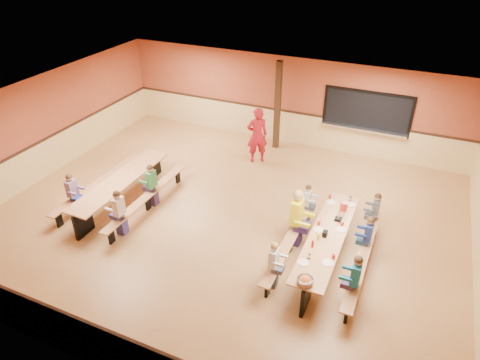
% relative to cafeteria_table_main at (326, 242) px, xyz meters
% --- Properties ---
extents(ground, '(12.00, 12.00, 0.00)m').
position_rel_cafeteria_table_main_xyz_m(ground, '(-2.81, 0.64, -0.53)').
color(ground, '#A26D3D').
rests_on(ground, ground).
extents(room_envelope, '(12.04, 10.04, 3.02)m').
position_rel_cafeteria_table_main_xyz_m(room_envelope, '(-2.81, 0.64, 0.16)').
color(room_envelope, '#9A462D').
rests_on(room_envelope, ground).
extents(kitchen_pass_through, '(2.78, 0.28, 1.38)m').
position_rel_cafeteria_table_main_xyz_m(kitchen_pass_through, '(-0.21, 5.60, 0.96)').
color(kitchen_pass_through, black).
rests_on(kitchen_pass_through, ground).
extents(structural_post, '(0.18, 0.18, 3.00)m').
position_rel_cafeteria_table_main_xyz_m(structural_post, '(-3.01, 5.04, 0.97)').
color(structural_post, black).
rests_on(structural_post, ground).
extents(cafeteria_table_main, '(1.91, 3.70, 0.74)m').
position_rel_cafeteria_table_main_xyz_m(cafeteria_table_main, '(0.00, 0.00, 0.00)').
color(cafeteria_table_main, '#B47447').
rests_on(cafeteria_table_main, ground).
extents(cafeteria_table_second, '(1.91, 3.70, 0.74)m').
position_rel_cafeteria_table_main_xyz_m(cafeteria_table_second, '(-5.72, 0.07, 0.00)').
color(cafeteria_table_second, '#B47447').
rests_on(cafeteria_table_second, ground).
extents(seated_child_white_left, '(0.34, 0.27, 1.14)m').
position_rel_cafeteria_table_main_xyz_m(seated_child_white_left, '(-0.83, -1.23, 0.04)').
color(seated_child_white_left, white).
rests_on(seated_child_white_left, ground).
extents(seated_adult_yellow, '(0.50, 0.41, 1.48)m').
position_rel_cafeteria_table_main_xyz_m(seated_adult_yellow, '(-0.83, 0.33, 0.21)').
color(seated_adult_yellow, yellow).
rests_on(seated_adult_yellow, ground).
extents(seated_child_grey_left, '(0.32, 0.26, 1.10)m').
position_rel_cafeteria_table_main_xyz_m(seated_child_grey_left, '(-0.83, 1.26, 0.03)').
color(seated_child_grey_left, '#BDBDBD').
rests_on(seated_child_grey_left, ground).
extents(seated_child_teal_right, '(0.38, 0.31, 1.23)m').
position_rel_cafeteria_table_main_xyz_m(seated_child_teal_right, '(0.82, -1.06, 0.09)').
color(seated_child_teal_right, '#186B85').
rests_on(seated_child_teal_right, ground).
extents(seated_child_navy_right, '(0.35, 0.29, 1.17)m').
position_rel_cafeteria_table_main_xyz_m(seated_child_navy_right, '(0.82, 0.41, 0.06)').
color(seated_child_navy_right, navy).
rests_on(seated_child_navy_right, ground).
extents(seated_child_char_right, '(0.35, 0.28, 1.17)m').
position_rel_cafeteria_table_main_xyz_m(seated_child_char_right, '(0.82, 1.47, 0.06)').
color(seated_child_char_right, '#434A4D').
rests_on(seated_child_char_right, ground).
extents(seated_child_purple_sec, '(0.36, 0.30, 1.20)m').
position_rel_cafeteria_table_main_xyz_m(seated_child_purple_sec, '(-6.55, -0.86, 0.07)').
color(seated_child_purple_sec, slate).
rests_on(seated_child_purple_sec, ground).
extents(seated_child_green_sec, '(0.37, 0.31, 1.22)m').
position_rel_cafeteria_table_main_xyz_m(seated_child_green_sec, '(-4.90, 0.34, 0.08)').
color(seated_child_green_sec, '#347C41').
rests_on(seated_child_green_sec, ground).
extents(seated_child_tan_sec, '(0.38, 0.31, 1.22)m').
position_rel_cafeteria_table_main_xyz_m(seated_child_tan_sec, '(-4.90, -1.06, 0.09)').
color(seated_child_tan_sec, beige).
rests_on(seated_child_tan_sec, ground).
extents(standing_woman, '(0.80, 0.74, 1.84)m').
position_rel_cafeteria_table_main_xyz_m(standing_woman, '(-3.23, 3.82, 0.40)').
color(standing_woman, '#A21220').
rests_on(standing_woman, ground).
extents(punch_pitcher, '(0.16, 0.16, 0.22)m').
position_rel_cafeteria_table_main_xyz_m(punch_pitcher, '(0.12, 1.09, 0.32)').
color(punch_pitcher, red).
rests_on(punch_pitcher, cafeteria_table_main).
extents(chip_bowl, '(0.32, 0.32, 0.15)m').
position_rel_cafeteria_table_main_xyz_m(chip_bowl, '(-0.03, -1.65, 0.29)').
color(chip_bowl, orange).
rests_on(chip_bowl, cafeteria_table_main).
extents(napkin_dispenser, '(0.10, 0.14, 0.13)m').
position_rel_cafeteria_table_main_xyz_m(napkin_dispenser, '(-0.05, -0.07, 0.28)').
color(napkin_dispenser, black).
rests_on(napkin_dispenser, cafeteria_table_main).
extents(condiment_mustard, '(0.06, 0.06, 0.17)m').
position_rel_cafeteria_table_main_xyz_m(condiment_mustard, '(-0.15, -0.26, 0.30)').
color(condiment_mustard, yellow).
rests_on(condiment_mustard, cafeteria_table_main).
extents(condiment_ketchup, '(0.06, 0.06, 0.17)m').
position_rel_cafeteria_table_main_xyz_m(condiment_ketchup, '(-0.20, -0.54, 0.30)').
color(condiment_ketchup, '#B2140F').
rests_on(condiment_ketchup, cafeteria_table_main).
extents(table_paddle, '(0.16, 0.16, 0.56)m').
position_rel_cafeteria_table_main_xyz_m(table_paddle, '(0.09, 0.65, 0.35)').
color(table_paddle, black).
rests_on(table_paddle, cafeteria_table_main).
extents(place_settings, '(0.65, 3.30, 0.11)m').
position_rel_cafeteria_table_main_xyz_m(place_settings, '(-0.00, 0.00, 0.27)').
color(place_settings, beige).
rests_on(place_settings, cafeteria_table_main).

